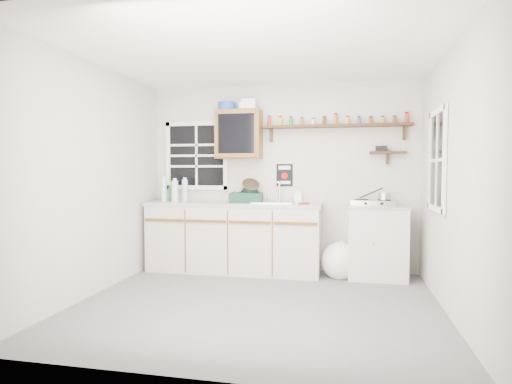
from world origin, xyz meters
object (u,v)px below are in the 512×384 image
spice_shelf (335,125)px  hotplate (373,203)px  upper_cabinet (239,134)px  main_cabinet (234,237)px  right_cabinet (377,242)px  dish_rack (247,195)px

spice_shelf → hotplate: spice_shelf is taller
upper_cabinet → spice_shelf: size_ratio=0.34×
main_cabinet → right_cabinet: bearing=0.8°
upper_cabinet → spice_shelf: upper_cabinet is taller
main_cabinet → dish_rack: size_ratio=5.04×
right_cabinet → upper_cabinet: upper_cabinet is taller
main_cabinet → upper_cabinet: 1.37m
right_cabinet → spice_shelf: 1.58m
main_cabinet → upper_cabinet: size_ratio=3.55×
hotplate → right_cabinet: bearing=22.6°
spice_shelf → dish_rack: 1.46m
upper_cabinet → dish_rack: upper_cabinet is taller
dish_rack → hotplate: size_ratio=0.83×
dish_rack → hotplate: 1.61m
hotplate → main_cabinet: bearing=-176.6°
upper_cabinet → dish_rack: (0.14, -0.08, -0.80)m
hotplate → dish_rack: bearing=-178.7°
right_cabinet → upper_cabinet: size_ratio=1.40×
upper_cabinet → dish_rack: bearing=-31.4°
main_cabinet → dish_rack: (0.17, 0.06, 0.56)m
upper_cabinet → main_cabinet: bearing=-103.7°
main_cabinet → spice_shelf: size_ratio=1.21×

